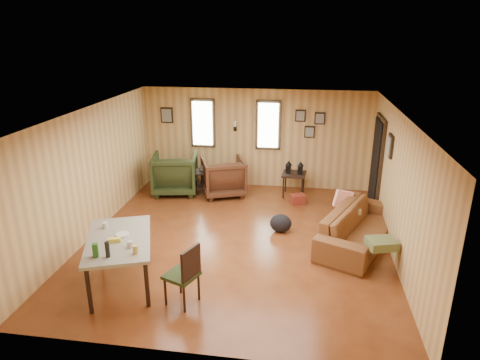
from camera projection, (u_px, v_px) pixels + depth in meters
The scene contains 11 objects.
room at pixel (248, 175), 7.82m from camera, with size 5.54×6.04×2.44m.
sofa at pixel (360, 221), 7.71m from camera, with size 2.28×0.67×0.89m, color brown.
recliner_brown at pixel (223, 175), 10.01m from camera, with size 0.94×0.88×0.97m, color #452414.
recliner_green at pixel (175, 172), 10.13m from camera, with size 1.02×0.95×1.04m, color #252F15.
end_table at pixel (207, 177), 10.20m from camera, with size 0.63×0.59×0.67m.
side_table at pixel (294, 172), 9.92m from camera, with size 0.57×0.57×0.85m.
cooler at pixel (298, 199), 9.59m from camera, with size 0.38×0.33×0.22m.
backpack at pixel (281, 223), 8.25m from camera, with size 0.50×0.43×0.36m.
sofa_pillows at pixel (362, 222), 7.53m from camera, with size 0.95×1.93×0.40m.
dining_table at pixel (119, 243), 6.38m from camera, with size 1.38×1.75×1.01m.
dining_chair at pixel (185, 272), 5.97m from camera, with size 0.55×0.55×0.92m.
Camera 1 is at (1.11, -7.06, 3.74)m, focal length 32.00 mm.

